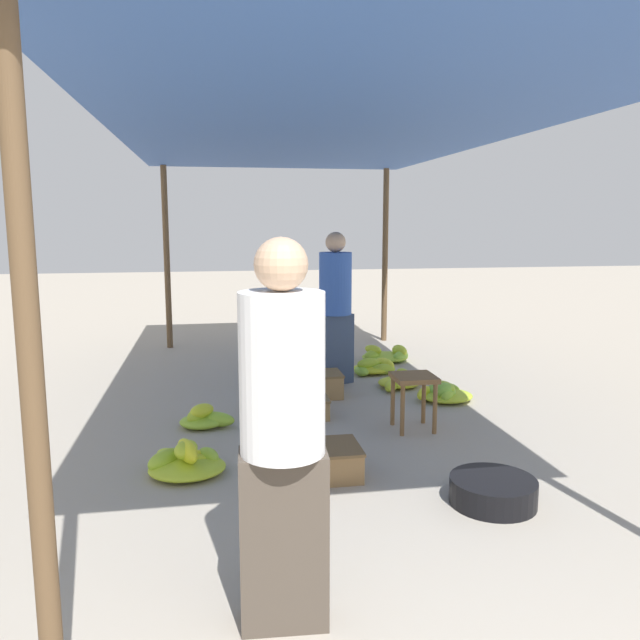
# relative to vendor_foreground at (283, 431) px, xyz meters

# --- Properties ---
(canopy_post_front_left) EXTENTS (0.08, 0.08, 2.43)m
(canopy_post_front_left) POSITION_rel_vendor_foreground_xyz_m (-0.86, -0.32, 0.36)
(canopy_post_front_left) COLOR brown
(canopy_post_front_left) RESTS_ON ground
(canopy_post_back_left) EXTENTS (0.08, 0.08, 2.43)m
(canopy_post_back_left) POSITION_rel_vendor_foreground_xyz_m (-0.86, 6.15, 0.36)
(canopy_post_back_left) COLOR brown
(canopy_post_back_left) RESTS_ON ground
(canopy_post_back_right) EXTENTS (0.08, 0.08, 2.43)m
(canopy_post_back_right) POSITION_rel_vendor_foreground_xyz_m (2.16, 6.15, 0.36)
(canopy_post_back_right) COLOR brown
(canopy_post_back_right) RESTS_ON ground
(canopy_tarp) EXTENTS (3.42, 6.87, 0.04)m
(canopy_tarp) POSITION_rel_vendor_foreground_xyz_m (0.65, 2.91, 1.60)
(canopy_tarp) COLOR #33569E
(canopy_tarp) RESTS_ON canopy_post_front_left
(vendor_foreground) EXTENTS (0.38, 0.37, 1.64)m
(vendor_foreground) POSITION_rel_vendor_foreground_xyz_m (0.00, 0.00, 0.00)
(vendor_foreground) COLOR #4C4238
(vendor_foreground) RESTS_ON ground
(stool) EXTENTS (0.34, 0.34, 0.46)m
(stool) POSITION_rel_vendor_foreground_xyz_m (1.34, 2.32, -0.49)
(stool) COLOR brown
(stool) RESTS_ON ground
(basin_black) EXTENTS (0.52, 0.52, 0.16)m
(basin_black) POSITION_rel_vendor_foreground_xyz_m (1.38, 0.91, -0.77)
(basin_black) COLOR black
(basin_black) RESTS_ON ground
(banana_pile_left_0) EXTENTS (0.56, 0.53, 0.24)m
(banana_pile_left_0) POSITION_rel_vendor_foreground_xyz_m (-0.48, 1.72, -0.77)
(banana_pile_left_0) COLOR #CAD528
(banana_pile_left_0) RESTS_ON ground
(banana_pile_left_1) EXTENTS (0.48, 0.36, 0.20)m
(banana_pile_left_1) POSITION_rel_vendor_foreground_xyz_m (-0.36, 2.67, -0.78)
(banana_pile_left_1) COLOR #CBD628
(banana_pile_left_1) RESTS_ON ground
(banana_pile_right_0) EXTENTS (0.50, 0.44, 0.18)m
(banana_pile_right_0) POSITION_rel_vendor_foreground_xyz_m (1.51, 4.24, -0.78)
(banana_pile_right_0) COLOR #A5C62F
(banana_pile_right_0) RESTS_ON ground
(banana_pile_right_1) EXTENTS (0.47, 0.49, 0.21)m
(banana_pile_right_1) POSITION_rel_vendor_foreground_xyz_m (1.61, 3.57, -0.78)
(banana_pile_right_1) COLOR #B8CE2B
(banana_pile_right_1) RESTS_ON ground
(banana_pile_right_2) EXTENTS (0.59, 0.49, 0.20)m
(banana_pile_right_2) POSITION_rel_vendor_foreground_xyz_m (1.89, 3.06, -0.78)
(banana_pile_right_2) COLOR #92BF32
(banana_pile_right_2) RESTS_ON ground
(banana_pile_right_3) EXTENTS (0.64, 0.51, 0.20)m
(banana_pile_right_3) POSITION_rel_vendor_foreground_xyz_m (1.82, 4.81, -0.78)
(banana_pile_right_3) COLOR #81B835
(banana_pile_right_3) RESTS_ON ground
(crate_near) EXTENTS (0.37, 0.37, 0.24)m
(crate_near) POSITION_rel_vendor_foreground_xyz_m (0.77, 3.42, -0.73)
(crate_near) COLOR #9E7A4C
(crate_near) RESTS_ON ground
(crate_mid) EXTENTS (0.41, 0.41, 0.21)m
(crate_mid) POSITION_rel_vendor_foreground_xyz_m (0.48, 1.50, -0.75)
(crate_mid) COLOR olive
(crate_mid) RESTS_ON ground
(crate_far) EXTENTS (0.39, 0.39, 0.18)m
(crate_far) POSITION_rel_vendor_foreground_xyz_m (0.51, 2.82, -0.76)
(crate_far) COLOR #9E7A4C
(crate_far) RESTS_ON ground
(shopper_walking_mid) EXTENTS (0.45, 0.45, 1.60)m
(shopper_walking_mid) POSITION_rel_vendor_foreground_xyz_m (0.99, 3.89, -0.02)
(shopper_walking_mid) COLOR #384766
(shopper_walking_mid) RESTS_ON ground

